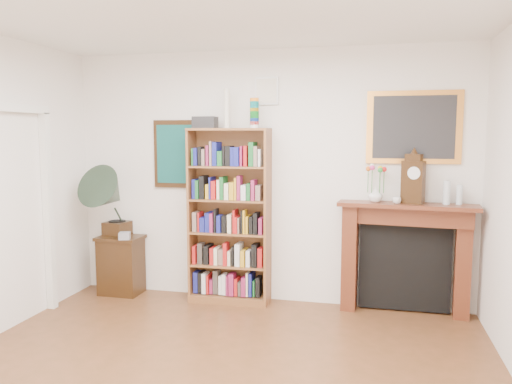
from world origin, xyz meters
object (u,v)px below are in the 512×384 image
at_px(bookshelf, 229,206).
at_px(bottle_left, 447,193).
at_px(side_cabinet, 121,265).
at_px(bottle_right, 459,195).
at_px(mantel_clock, 413,180).
at_px(cd_stack, 125,236).
at_px(teacup, 397,200).
at_px(flower_vase, 375,195).
at_px(gramophone, 110,196).
at_px(fireplace, 405,248).

bearing_deg(bookshelf, bottle_left, -0.35).
distance_m(side_cabinet, bottle_right, 3.84).
xyz_separation_m(mantel_clock, bottle_left, (0.33, 0.02, -0.12)).
bearing_deg(bookshelf, cd_stack, -173.56).
distance_m(mantel_clock, bottle_right, 0.48).
bearing_deg(teacup, flower_vase, 161.90).
distance_m(gramophone, teacup, 3.18).
height_order(bookshelf, bottle_right, bookshelf).
bearing_deg(side_cabinet, bottle_right, 1.93).
height_order(mantel_clock, teacup, mantel_clock).
height_order(side_cabinet, teacup, teacup).
bearing_deg(bottle_left, gramophone, -177.86).
height_order(gramophone, bottle_left, gramophone).
xyz_separation_m(bookshelf, bottle_right, (2.40, 0.06, 0.19)).
height_order(bookshelf, gramophone, bookshelf).
distance_m(cd_stack, bottle_right, 3.64).
xyz_separation_m(bookshelf, cd_stack, (-1.19, -0.16, -0.36)).
bearing_deg(mantel_clock, bookshelf, -157.24).
bearing_deg(bottle_left, flower_vase, 179.25).
height_order(bookshelf, bottle_left, bookshelf).
xyz_separation_m(fireplace, flower_vase, (-0.32, -0.03, 0.56)).
relative_size(teacup, bottle_left, 0.36).
bearing_deg(side_cabinet, bottle_left, 1.60).
xyz_separation_m(fireplace, cd_stack, (-3.09, -0.24, 0.03)).
relative_size(side_cabinet, gramophone, 0.81).
relative_size(bookshelf, cd_stack, 18.66).
xyz_separation_m(side_cabinet, bottle_right, (3.72, 0.08, 0.93)).
bearing_deg(bottle_right, bookshelf, -178.57).
distance_m(side_cabinet, teacup, 3.23).
relative_size(gramophone, mantel_clock, 1.69).
relative_size(mantel_clock, bottle_left, 2.10).
bearing_deg(mantel_clock, flower_vase, -161.98).
height_order(bookshelf, teacup, bookshelf).
xyz_separation_m(side_cabinet, cd_stack, (0.13, -0.14, 0.38)).
xyz_separation_m(fireplace, mantel_clock, (0.05, -0.06, 0.73)).
relative_size(side_cabinet, bottle_right, 3.44).
xyz_separation_m(side_cabinet, bottle_left, (3.60, 0.06, 0.95)).
distance_m(fireplace, teacup, 0.54).
xyz_separation_m(bookshelf, mantel_clock, (1.94, 0.02, 0.33)).
height_order(flower_vase, bottle_left, bottle_left).
xyz_separation_m(side_cabinet, mantel_clock, (3.27, 0.04, 1.08)).
xyz_separation_m(bookshelf, fireplace, (1.89, 0.08, -0.39)).
bearing_deg(side_cabinet, flower_vase, 2.01).
bearing_deg(bottle_left, bookshelf, -179.09).
bearing_deg(bottle_left, cd_stack, -176.73).
relative_size(cd_stack, mantel_clock, 0.24).
relative_size(side_cabinet, mantel_clock, 1.36).
height_order(gramophone, bottle_right, gramophone).
bearing_deg(teacup, mantel_clock, 14.92).
height_order(teacup, bottle_left, bottle_left).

